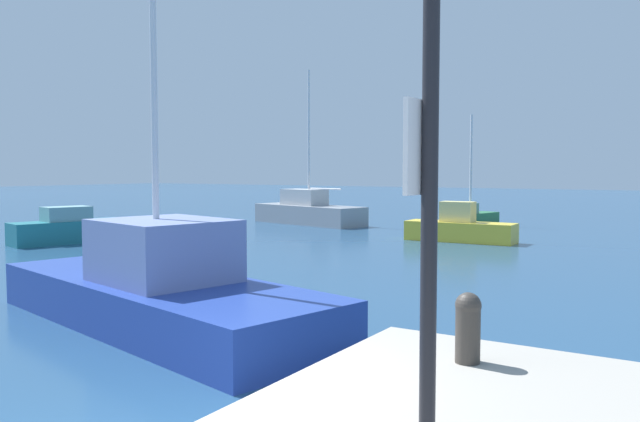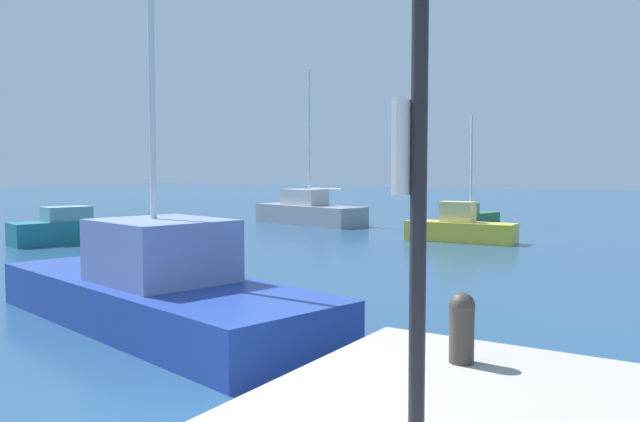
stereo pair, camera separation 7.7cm
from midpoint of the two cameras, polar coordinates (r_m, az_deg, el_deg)
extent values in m
plane|color=navy|center=(30.78, -19.78, -1.89)|extent=(160.00, 160.00, 0.00)
cylinder|color=black|center=(3.84, 9.43, 8.56)|extent=(0.10, 0.10, 4.31)
cube|color=white|center=(3.85, 8.57, 5.63)|extent=(0.44, 0.03, 0.56)
cylinder|color=red|center=(3.86, 8.33, 6.52)|extent=(0.24, 0.01, 0.24)
cylinder|color=olive|center=(4.72, 9.28, -17.64)|extent=(0.06, 0.06, 0.23)
cylinder|color=olive|center=(4.66, 9.30, -15.86)|extent=(0.03, 0.03, 0.08)
cylinder|color=#B21E19|center=(4.65, 9.30, -15.32)|extent=(0.03, 0.03, 0.01)
cylinder|color=#38332D|center=(6.30, 12.88, -10.67)|extent=(0.24, 0.24, 0.55)
sphere|color=#38332D|center=(6.24, 12.92, -8.23)|extent=(0.25, 0.25, 0.25)
cube|color=#233D93|center=(12.35, -14.32, -7.86)|extent=(4.40, 8.45, 0.86)
cube|color=#6E7DB1|center=(11.98, -13.78, -3.42)|extent=(2.50, 2.69, 1.12)
cube|color=#1E707A|center=(27.07, -21.35, -1.73)|extent=(4.60, 2.42, 0.88)
cube|color=#6B9CA2|center=(26.98, -21.61, -0.22)|extent=(1.93, 1.47, 0.56)
cube|color=gold|center=(26.21, 12.49, -1.83)|extent=(1.29, 4.36, 0.79)
cube|color=#DFCD77|center=(26.18, 12.28, -0.07)|extent=(0.77, 1.31, 0.82)
cube|color=#28703D|center=(34.34, 13.36, -0.71)|extent=(4.31, 1.97, 0.60)
cube|color=gray|center=(33.99, 13.04, 0.22)|extent=(1.41, 1.00, 0.54)
cylinder|color=silver|center=(34.25, 13.43, 4.09)|extent=(0.12, 0.12, 5.14)
cube|color=gray|center=(33.99, -0.90, -0.32)|extent=(3.67, 7.05, 0.99)
cube|color=#ADB0B5|center=(34.21, -1.32, 1.25)|extent=(1.90, 2.73, 0.84)
cylinder|color=silver|center=(33.94, -0.91, 6.54)|extent=(0.12, 0.12, 7.14)
cylinder|color=silver|center=(33.03, 0.52, 1.99)|extent=(0.68, 2.31, 0.08)
camera|label=1|loc=(0.04, -89.91, 0.01)|focal=35.84mm
camera|label=2|loc=(0.04, 90.09, -0.01)|focal=35.84mm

